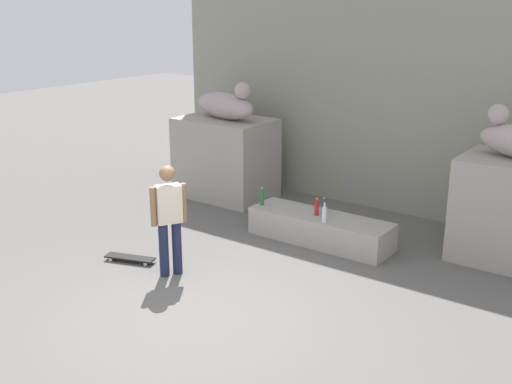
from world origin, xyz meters
name	(u,v)px	position (x,y,z in m)	size (l,w,h in m)	color
ground_plane	(194,315)	(0.00, 0.00, 0.00)	(40.00, 40.00, 0.00)	#605E5B
facade_wall	(392,70)	(0.00, 5.68, 2.65)	(9.38, 0.60, 5.30)	gray
pedestal_left	(226,158)	(-2.89, 4.27, 0.81)	(1.88, 1.29, 1.63)	#A39E93
statue_reclining_left	(226,105)	(-2.85, 4.26, 1.91)	(1.68, 0.89, 0.78)	#B5A4A4
ledge_block	(320,229)	(0.00, 3.19, 0.24)	(2.45, 0.75, 0.47)	#A39E93
skater	(169,216)	(-1.12, 0.76, 0.92)	(0.35, 0.48, 1.67)	#1E233F
skateboard	(130,258)	(-1.96, 0.72, 0.06)	(0.82, 0.45, 0.08)	black
bottle_red	(317,208)	(-0.07, 3.16, 0.59)	(0.07, 0.07, 0.30)	red
bottle_blue	(324,207)	(-0.03, 3.33, 0.58)	(0.06, 0.06, 0.26)	#194C99
bottle_clear	(324,214)	(0.21, 2.94, 0.61)	(0.08, 0.08, 0.33)	silver
bottle_green	(262,198)	(-1.11, 3.07, 0.60)	(0.06, 0.06, 0.31)	#1E722D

